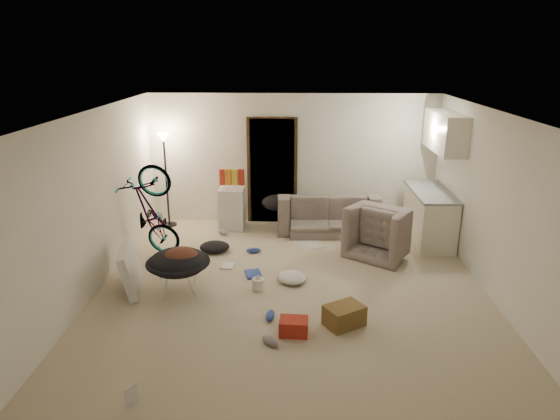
{
  "coord_description": "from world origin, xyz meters",
  "views": [
    {
      "loc": [
        0.01,
        -6.46,
        3.28
      ],
      "look_at": [
        -0.18,
        0.6,
        1.0
      ],
      "focal_mm": 32.0,
      "sensor_mm": 36.0,
      "label": 1
    }
  ],
  "objects_px": {
    "saucer_chair": "(178,268)",
    "drink_case_a": "(344,316)",
    "bicycle": "(153,231)",
    "juicer": "(258,283)",
    "sofa": "(327,217)",
    "armchair": "(385,235)",
    "mini_fridge": "(232,208)",
    "floor_lamp": "(165,160)",
    "kitchen_counter": "(429,217)",
    "drink_case_b": "(294,327)",
    "tv_box": "(130,267)"
  },
  "relations": [
    {
      "from": "sofa",
      "to": "drink_case_b",
      "type": "relative_size",
      "value": 5.45
    },
    {
      "from": "drink_case_a",
      "to": "armchair",
      "type": "bearing_deg",
      "value": 36.75
    },
    {
      "from": "juicer",
      "to": "kitchen_counter",
      "type": "bearing_deg",
      "value": 35.07
    },
    {
      "from": "armchair",
      "to": "mini_fridge",
      "type": "distance_m",
      "value": 2.95
    },
    {
      "from": "saucer_chair",
      "to": "juicer",
      "type": "height_order",
      "value": "saucer_chair"
    },
    {
      "from": "saucer_chair",
      "to": "tv_box",
      "type": "bearing_deg",
      "value": 170.98
    },
    {
      "from": "mini_fridge",
      "to": "juicer",
      "type": "distance_m",
      "value": 2.69
    },
    {
      "from": "armchair",
      "to": "drink_case_a",
      "type": "xyz_separation_m",
      "value": [
        -0.9,
        -2.36,
        -0.19
      ]
    },
    {
      "from": "kitchen_counter",
      "to": "sofa",
      "type": "xyz_separation_m",
      "value": [
        -1.77,
        0.45,
        -0.17
      ]
    },
    {
      "from": "mini_fridge",
      "to": "drink_case_b",
      "type": "xyz_separation_m",
      "value": [
        1.18,
        -3.73,
        -0.3
      ]
    },
    {
      "from": "sofa",
      "to": "mini_fridge",
      "type": "height_order",
      "value": "mini_fridge"
    },
    {
      "from": "saucer_chair",
      "to": "sofa",
      "type": "bearing_deg",
      "value": 49.13
    },
    {
      "from": "saucer_chair",
      "to": "tv_box",
      "type": "relative_size",
      "value": 0.91
    },
    {
      "from": "sofa",
      "to": "juicer",
      "type": "height_order",
      "value": "sofa"
    },
    {
      "from": "sofa",
      "to": "mini_fridge",
      "type": "distance_m",
      "value": 1.81
    },
    {
      "from": "floor_lamp",
      "to": "kitchen_counter",
      "type": "height_order",
      "value": "floor_lamp"
    },
    {
      "from": "mini_fridge",
      "to": "drink_case_b",
      "type": "relative_size",
      "value": 2.3
    },
    {
      "from": "mini_fridge",
      "to": "drink_case_a",
      "type": "relative_size",
      "value": 1.71
    },
    {
      "from": "floor_lamp",
      "to": "armchair",
      "type": "relative_size",
      "value": 1.85
    },
    {
      "from": "kitchen_counter",
      "to": "mini_fridge",
      "type": "xyz_separation_m",
      "value": [
        -3.58,
        0.55,
        -0.05
      ]
    },
    {
      "from": "saucer_chair",
      "to": "drink_case_a",
      "type": "height_order",
      "value": "saucer_chair"
    },
    {
      "from": "drink_case_b",
      "to": "juicer",
      "type": "xyz_separation_m",
      "value": [
        -0.51,
        1.14,
        0.0
      ]
    },
    {
      "from": "mini_fridge",
      "to": "sofa",
      "type": "bearing_deg",
      "value": -1.42
    },
    {
      "from": "juicer",
      "to": "tv_box",
      "type": "bearing_deg",
      "value": 179.41
    },
    {
      "from": "juicer",
      "to": "saucer_chair",
      "type": "bearing_deg",
      "value": -175.08
    },
    {
      "from": "bicycle",
      "to": "mini_fridge",
      "type": "bearing_deg",
      "value": -31.58
    },
    {
      "from": "floor_lamp",
      "to": "bicycle",
      "type": "xyz_separation_m",
      "value": [
        0.1,
        -1.47,
        -0.88
      ]
    },
    {
      "from": "saucer_chair",
      "to": "armchair",
      "type": "bearing_deg",
      "value": 26.0
    },
    {
      "from": "kitchen_counter",
      "to": "juicer",
      "type": "bearing_deg",
      "value": -144.93
    },
    {
      "from": "tv_box",
      "to": "floor_lamp",
      "type": "bearing_deg",
      "value": 79.67
    },
    {
      "from": "kitchen_counter",
      "to": "sofa",
      "type": "distance_m",
      "value": 1.84
    },
    {
      "from": "kitchen_counter",
      "to": "drink_case_b",
      "type": "xyz_separation_m",
      "value": [
        -2.4,
        -3.18,
        -0.34
      ]
    },
    {
      "from": "armchair",
      "to": "drink_case_a",
      "type": "distance_m",
      "value": 2.53
    },
    {
      "from": "armchair",
      "to": "floor_lamp",
      "type": "bearing_deg",
      "value": 18.08
    },
    {
      "from": "bicycle",
      "to": "juicer",
      "type": "bearing_deg",
      "value": -115.44
    },
    {
      "from": "sofa",
      "to": "drink_case_b",
      "type": "xyz_separation_m",
      "value": [
        -0.63,
        -3.63,
        -0.17
      ]
    },
    {
      "from": "floor_lamp",
      "to": "sofa",
      "type": "height_order",
      "value": "floor_lamp"
    },
    {
      "from": "armchair",
      "to": "tv_box",
      "type": "relative_size",
      "value": 1.0
    },
    {
      "from": "drink_case_b",
      "to": "sofa",
      "type": "bearing_deg",
      "value": 83.76
    },
    {
      "from": "saucer_chair",
      "to": "tv_box",
      "type": "distance_m",
      "value": 0.73
    },
    {
      "from": "tv_box",
      "to": "drink_case_a",
      "type": "distance_m",
      "value": 3.11
    },
    {
      "from": "armchair",
      "to": "juicer",
      "type": "distance_m",
      "value": 2.5
    },
    {
      "from": "drink_case_b",
      "to": "bicycle",
      "type": "bearing_deg",
      "value": 138.17
    },
    {
      "from": "tv_box",
      "to": "drink_case_b",
      "type": "height_order",
      "value": "tv_box"
    },
    {
      "from": "mini_fridge",
      "to": "floor_lamp",
      "type": "bearing_deg",
      "value": 177.17
    },
    {
      "from": "kitchen_counter",
      "to": "saucer_chair",
      "type": "height_order",
      "value": "kitchen_counter"
    },
    {
      "from": "sofa",
      "to": "armchair",
      "type": "distance_m",
      "value": 1.39
    },
    {
      "from": "drink_case_b",
      "to": "kitchen_counter",
      "type": "bearing_deg",
      "value": 56.51
    },
    {
      "from": "kitchen_counter",
      "to": "drink_case_a",
      "type": "height_order",
      "value": "kitchen_counter"
    },
    {
      "from": "drink_case_a",
      "to": "drink_case_b",
      "type": "distance_m",
      "value": 0.66
    }
  ]
}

